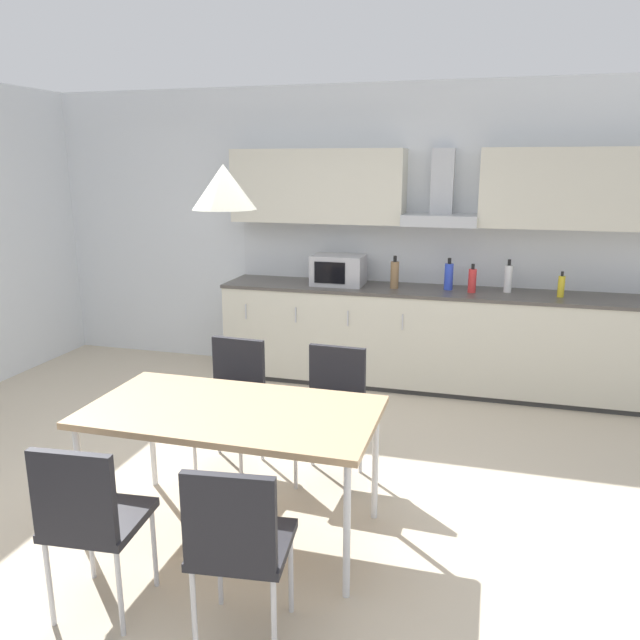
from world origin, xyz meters
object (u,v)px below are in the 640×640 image
at_px(bottle_yellow, 561,286).
at_px(chair_near_right, 237,538).
at_px(pendant_lamp, 224,187).
at_px(chair_far_left, 233,390).
at_px(bottle_red, 472,280).
at_px(chair_far_right, 333,400).
at_px(microwave, 338,270).
at_px(chair_near_left, 89,513).
at_px(dining_table, 232,416).
at_px(bottle_white, 508,278).
at_px(bottle_blue, 449,276).
at_px(bottle_brown, 395,274).

bearing_deg(bottle_yellow, chair_near_right, -113.52).
bearing_deg(bottle_yellow, pendant_lamp, -124.98).
xyz_separation_m(chair_far_left, pendant_lamp, (0.35, -0.80, 1.39)).
relative_size(bottle_red, chair_far_right, 0.29).
xyz_separation_m(microwave, chair_near_left, (-0.26, -3.51, -0.53)).
xyz_separation_m(dining_table, chair_near_right, (0.36, -0.80, -0.17)).
distance_m(bottle_red, bottle_white, 0.32).
bearing_deg(bottle_yellow, bottle_white, 168.12).
bearing_deg(bottle_yellow, bottle_blue, 175.47).
xyz_separation_m(bottle_red, bottle_white, (0.30, 0.10, 0.02)).
bearing_deg(chair_near_right, chair_near_left, -179.98).
relative_size(bottle_white, chair_far_left, 0.34).
bearing_deg(chair_near_right, bottle_blue, 80.96).
bearing_deg(microwave, bottle_white, 2.24).
distance_m(bottle_yellow, bottle_red, 0.74).
relative_size(microwave, chair_far_right, 0.55).
relative_size(bottle_yellow, bottle_brown, 0.74).
distance_m(chair_far_right, pendant_lamp, 1.64).
height_order(bottle_blue, chair_far_left, bottle_blue).
distance_m(bottle_red, chair_near_left, 3.81).
bearing_deg(microwave, bottle_yellow, -0.92).
height_order(bottle_brown, bottle_blue, bottle_brown).
height_order(bottle_red, bottle_blue, bottle_blue).
distance_m(bottle_red, dining_table, 2.93).
relative_size(bottle_red, bottle_white, 0.87).
relative_size(microwave, bottle_red, 1.89).
distance_m(dining_table, chair_near_left, 0.89).
bearing_deg(bottle_blue, microwave, -177.54).
relative_size(microwave, bottle_white, 1.64).
distance_m(bottle_brown, chair_far_right, 1.96).
bearing_deg(dining_table, pendant_lamp, -90.00).
height_order(bottle_red, bottle_brown, bottle_brown).
bearing_deg(dining_table, chair_far_right, 66.00).
distance_m(dining_table, chair_far_right, 0.89).
bearing_deg(chair_far_right, bottle_white, 61.17).
height_order(chair_near_left, chair_far_left, same).
distance_m(chair_far_left, chair_far_right, 0.70).
xyz_separation_m(chair_near_left, chair_far_left, (-0.00, 1.60, 0.00)).
xyz_separation_m(dining_table, pendant_lamp, (0.00, -0.00, 1.21)).
bearing_deg(chair_far_right, chair_near_left, -113.70).
height_order(bottle_yellow, chair_far_left, bottle_yellow).
xyz_separation_m(bottle_brown, chair_far_right, (-0.09, -1.89, -0.52)).
relative_size(chair_far_left, chair_far_right, 1.00).
height_order(microwave, bottle_white, bottle_white).
relative_size(chair_near_right, pendant_lamp, 2.72).
bearing_deg(bottle_blue, bottle_yellow, -4.53).
bearing_deg(bottle_red, chair_far_right, -112.60).
relative_size(bottle_red, chair_far_left, 0.29).
bearing_deg(dining_table, bottle_red, 66.98).
bearing_deg(bottle_white, dining_table, -117.48).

